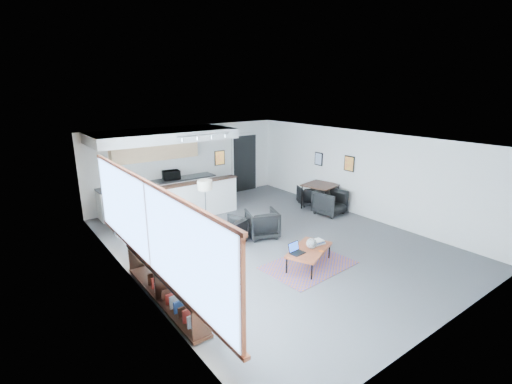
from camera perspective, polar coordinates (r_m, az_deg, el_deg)
room at (r=9.24m, az=2.14°, el=-0.10°), size 7.02×9.02×2.62m
window at (r=6.81m, az=-16.26°, el=-5.31°), size 0.10×5.95×1.66m
console at (r=7.21m, az=-13.87°, el=-13.83°), size 0.35×3.00×0.80m
kitchenette at (r=11.75m, az=-13.96°, el=3.31°), size 4.20×1.96×2.60m
doorway at (r=14.08m, az=-1.82°, el=4.54°), size 1.10×0.12×2.15m
track_light at (r=10.47m, az=-8.00°, el=8.52°), size 1.60×0.07×0.15m
wall_art_lower at (r=11.85m, az=14.15°, el=4.25°), size 0.03×0.38×0.48m
wall_art_upper at (r=12.70m, az=9.62°, el=5.04°), size 0.03×0.34×0.44m
kilim_rug at (r=8.51m, az=8.09°, el=-11.09°), size 2.04×1.46×0.01m
coffee_table at (r=8.35m, az=8.19°, el=-8.84°), size 1.40×1.11×0.40m
laptop at (r=8.10m, az=6.09°, el=-8.84°), size 0.34×0.29×0.22m
ceramic_pot at (r=8.32m, az=8.54°, el=-7.84°), size 0.23×0.23×0.23m
book_stack at (r=8.60m, az=9.37°, el=-7.58°), size 0.33×0.27×0.10m
coaster at (r=8.26m, az=10.02°, el=-8.95°), size 0.09×0.09×0.01m
armchair_left at (r=9.47m, az=-3.90°, el=-5.77°), size 0.87×0.85×0.71m
armchair_right at (r=9.80m, az=0.94°, el=-4.68°), size 0.98×0.95×0.80m
floor_lamp at (r=10.16m, az=-7.86°, el=0.80°), size 0.51×0.51×1.41m
dining_table at (r=12.15m, az=9.90°, el=0.84°), size 1.14×1.14×0.81m
dining_chair_near at (r=11.75m, az=11.31°, el=-1.68°), size 0.80×0.76×0.72m
dining_chair_far at (r=12.61m, az=8.14°, el=-0.62°), size 0.74×0.72×0.59m
microwave at (r=12.36m, az=-12.92°, el=2.71°), size 0.57×0.37×0.36m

